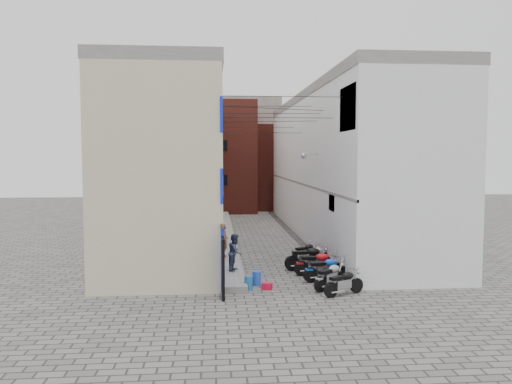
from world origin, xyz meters
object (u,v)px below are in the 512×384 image
object	(u,v)px
motorcycle_f	(316,255)
water_jug_near	(248,283)
motorcycle_b	(331,275)
motorcycle_e	(308,257)
motorcycle_d	(317,262)
person_a	(224,240)
motorcycle_c	(326,268)
red_crate	(267,286)
person_b	(235,252)
water_jug_far	(257,278)
motorcycle_g	(306,251)
motorcycle_a	(344,281)

from	to	relation	value
motorcycle_f	water_jug_near	bearing A→B (deg)	-72.09
motorcycle_b	motorcycle_e	size ratio (longest dim) A/B	0.89
motorcycle_d	person_a	bearing A→B (deg)	-127.55
motorcycle_c	person_a	xyz separation A→B (m)	(-4.05, 4.06, 0.48)
motorcycle_f	red_crate	xyz separation A→B (m)	(-2.73, -4.00, -0.37)
motorcycle_e	person_b	size ratio (longest dim) A/B	1.36
motorcycle_e	water_jug_far	distance (m)	3.44
person_a	water_jug_far	world-z (taller)	person_a
motorcycle_b	motorcycle_e	bearing A→B (deg)	145.02
motorcycle_c	motorcycle_f	bearing A→B (deg)	166.72
motorcycle_d	water_jug_far	world-z (taller)	motorcycle_d
motorcycle_c	motorcycle_b	bearing A→B (deg)	-13.54
red_crate	motorcycle_d	bearing A→B (deg)	39.94
motorcycle_d	motorcycle_e	size ratio (longest dim) A/B	0.94
person_b	red_crate	xyz separation A→B (m)	(1.12, -2.17, -0.91)
person_a	person_b	distance (m)	2.88
person_a	person_b	size ratio (longest dim) A/B	1.02
motorcycle_c	motorcycle_e	bearing A→B (deg)	-179.36
motorcycle_f	red_crate	size ratio (longest dim) A/B	4.33
motorcycle_c	motorcycle_g	distance (m)	3.91
motorcycle_g	motorcycle_e	bearing A→B (deg)	-38.14
motorcycle_d	motorcycle_f	bearing A→B (deg)	170.45
motorcycle_c	person_a	world-z (taller)	person_a
motorcycle_f	water_jug_far	size ratio (longest dim) A/B	3.08
motorcycle_c	person_b	world-z (taller)	person_b
water_jug_near	water_jug_far	bearing A→B (deg)	57.40
motorcycle_e	motorcycle_g	bearing A→B (deg)	169.51
person_a	water_jug_near	xyz separation A→B (m)	(0.82, -4.95, -0.80)
motorcycle_a	motorcycle_e	world-z (taller)	motorcycle_e
motorcycle_g	person_a	world-z (taller)	person_a
motorcycle_b	water_jug_near	xyz separation A→B (m)	(-3.16, 0.21, -0.30)
motorcycle_d	person_a	world-z (taller)	person_a
person_b	person_a	bearing A→B (deg)	25.31
motorcycle_b	motorcycle_f	size ratio (longest dim) A/B	1.11
motorcycle_e	motorcycle_c	bearing A→B (deg)	7.50
water_jug_far	red_crate	xyz separation A→B (m)	(0.34, -0.63, -0.15)
motorcycle_e	motorcycle_f	size ratio (longest dim) A/B	1.25
motorcycle_a	person_a	world-z (taller)	person_a
motorcycle_f	person_a	xyz separation A→B (m)	(-4.25, 1.02, 0.56)
motorcycle_d	motorcycle_g	size ratio (longest dim) A/B	1.15
motorcycle_b	water_jug_near	bearing A→B (deg)	-134.00
red_crate	water_jug_near	bearing A→B (deg)	174.39
motorcycle_e	person_a	size ratio (longest dim) A/B	1.33
motorcycle_g	person_b	bearing A→B (deg)	-83.19
motorcycle_b	water_jug_near	size ratio (longest dim) A/B	3.74
water_jug_far	water_jug_near	bearing A→B (deg)	-122.60
motorcycle_b	motorcycle_g	distance (m)	5.00
motorcycle_g	person_a	xyz separation A→B (m)	(-3.95, 0.16, 0.55)
motorcycle_a	motorcycle_f	distance (m)	5.05
motorcycle_f	motorcycle_g	world-z (taller)	motorcycle_g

